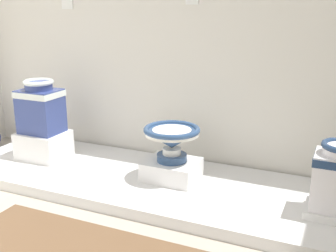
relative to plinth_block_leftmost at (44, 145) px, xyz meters
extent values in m
cube|color=white|center=(1.20, -0.03, -0.16)|extent=(3.53, 1.02, 0.08)
cube|color=white|center=(0.00, 0.00, 0.00)|extent=(0.39, 0.34, 0.23)
cube|color=#364689|center=(0.00, 0.00, 0.30)|extent=(0.33, 0.27, 0.37)
cube|color=white|center=(0.00, 0.00, 0.45)|extent=(0.34, 0.28, 0.05)
cylinder|color=#364689|center=(0.00, 0.00, 0.52)|extent=(0.23, 0.23, 0.07)
torus|color=white|center=(0.00, 0.00, 0.55)|extent=(0.25, 0.25, 0.04)
cube|color=white|center=(1.20, 0.02, -0.04)|extent=(0.40, 0.34, 0.15)
cylinder|color=navy|center=(1.20, 0.02, 0.06)|extent=(0.23, 0.23, 0.05)
cylinder|color=white|center=(1.20, 0.02, 0.11)|extent=(0.14, 0.14, 0.05)
cone|color=navy|center=(1.20, 0.02, 0.21)|extent=(0.42, 0.42, 0.14)
cylinder|color=white|center=(1.20, 0.02, 0.26)|extent=(0.41, 0.41, 0.03)
torus|color=navy|center=(1.20, 0.02, 0.28)|extent=(0.42, 0.42, 0.04)
cylinder|color=white|center=(1.20, 0.02, 0.27)|extent=(0.29, 0.29, 0.01)
cube|color=white|center=(2.38, -0.09, -0.09)|extent=(0.37, 0.28, 0.05)
cube|color=white|center=(-0.03, 0.49, 1.21)|extent=(0.12, 0.01, 0.16)
camera|label=1|loc=(2.37, -2.68, 1.17)|focal=44.33mm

